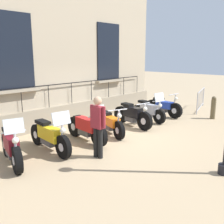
{
  "coord_description": "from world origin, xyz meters",
  "views": [
    {
      "loc": [
        6.15,
        -6.68,
        2.8
      ],
      "look_at": [
        0.06,
        0.0,
        0.8
      ],
      "focal_mm": 41.83,
      "sensor_mm": 36.0,
      "label": 1
    }
  ],
  "objects_px": {
    "motorcycle_maroon": "(11,148)",
    "motorcycle_yellow": "(50,136)",
    "pedestrian_standing": "(98,124)",
    "motorcycle_blue": "(164,107)",
    "motorcycle_black": "(132,115)",
    "motorcycle_orange": "(109,123)",
    "bollard": "(213,108)",
    "motorcycle_red": "(87,128)",
    "crowd_barrier": "(201,99)",
    "motorcycle_silver": "(149,111)"
  },
  "relations": [
    {
      "from": "motorcycle_maroon",
      "to": "motorcycle_yellow",
      "type": "bearing_deg",
      "value": 92.65
    },
    {
      "from": "motorcycle_yellow",
      "to": "pedestrian_standing",
      "type": "relative_size",
      "value": 1.28
    },
    {
      "from": "pedestrian_standing",
      "to": "motorcycle_blue",
      "type": "bearing_deg",
      "value": 103.31
    },
    {
      "from": "motorcycle_black",
      "to": "motorcycle_orange",
      "type": "bearing_deg",
      "value": -90.38
    },
    {
      "from": "motorcycle_maroon",
      "to": "pedestrian_standing",
      "type": "bearing_deg",
      "value": 53.75
    },
    {
      "from": "bollard",
      "to": "pedestrian_standing",
      "type": "distance_m",
      "value": 6.61
    },
    {
      "from": "pedestrian_standing",
      "to": "motorcycle_black",
      "type": "bearing_deg",
      "value": 111.87
    },
    {
      "from": "motorcycle_red",
      "to": "motorcycle_orange",
      "type": "xyz_separation_m",
      "value": [
        -0.01,
        1.12,
        -0.05
      ]
    },
    {
      "from": "pedestrian_standing",
      "to": "motorcycle_yellow",
      "type": "bearing_deg",
      "value": -156.13
    },
    {
      "from": "crowd_barrier",
      "to": "pedestrian_standing",
      "type": "bearing_deg",
      "value": -85.46
    },
    {
      "from": "motorcycle_blue",
      "to": "pedestrian_standing",
      "type": "relative_size",
      "value": 1.14
    },
    {
      "from": "motorcycle_yellow",
      "to": "motorcycle_black",
      "type": "relative_size",
      "value": 1.06
    },
    {
      "from": "motorcycle_blue",
      "to": "motorcycle_red",
      "type": "bearing_deg",
      "value": -89.35
    },
    {
      "from": "motorcycle_maroon",
      "to": "motorcycle_red",
      "type": "bearing_deg",
      "value": 88.23
    },
    {
      "from": "bollard",
      "to": "motorcycle_orange",
      "type": "bearing_deg",
      "value": -111.47
    },
    {
      "from": "motorcycle_orange",
      "to": "motorcycle_blue",
      "type": "relative_size",
      "value": 1.01
    },
    {
      "from": "crowd_barrier",
      "to": "motorcycle_black",
      "type": "bearing_deg",
      "value": -97.34
    },
    {
      "from": "motorcycle_orange",
      "to": "pedestrian_standing",
      "type": "xyz_separation_m",
      "value": [
        1.27,
        -1.83,
        0.56
      ]
    },
    {
      "from": "motorcycle_maroon",
      "to": "motorcycle_blue",
      "type": "height_order",
      "value": "motorcycle_maroon"
    },
    {
      "from": "motorcycle_maroon",
      "to": "motorcycle_black",
      "type": "xyz_separation_m",
      "value": [
        0.08,
        4.97,
        0.02
      ]
    },
    {
      "from": "motorcycle_red",
      "to": "bollard",
      "type": "relative_size",
      "value": 2.05
    },
    {
      "from": "motorcycle_maroon",
      "to": "motorcycle_yellow",
      "type": "xyz_separation_m",
      "value": [
        -0.06,
        1.21,
        0.01
      ]
    },
    {
      "from": "motorcycle_yellow",
      "to": "motorcycle_red",
      "type": "relative_size",
      "value": 1.06
    },
    {
      "from": "crowd_barrier",
      "to": "motorcycle_blue",
      "type": "bearing_deg",
      "value": -105.45
    },
    {
      "from": "crowd_barrier",
      "to": "bollard",
      "type": "xyz_separation_m",
      "value": [
        1.23,
        -1.45,
        -0.06
      ]
    },
    {
      "from": "motorcycle_yellow",
      "to": "crowd_barrier",
      "type": "relative_size",
      "value": 0.96
    },
    {
      "from": "motorcycle_silver",
      "to": "bollard",
      "type": "height_order",
      "value": "motorcycle_silver"
    },
    {
      "from": "motorcycle_maroon",
      "to": "pedestrian_standing",
      "type": "xyz_separation_m",
      "value": [
        1.34,
        1.83,
        0.53
      ]
    },
    {
      "from": "crowd_barrier",
      "to": "pedestrian_standing",
      "type": "xyz_separation_m",
      "value": [
        0.64,
        -8.01,
        0.4
      ]
    },
    {
      "from": "bollard",
      "to": "motorcycle_maroon",
      "type": "bearing_deg",
      "value": -102.95
    },
    {
      "from": "motorcycle_yellow",
      "to": "motorcycle_silver",
      "type": "height_order",
      "value": "motorcycle_yellow"
    },
    {
      "from": "motorcycle_black",
      "to": "motorcycle_blue",
      "type": "xyz_separation_m",
      "value": [
        -0.05,
        2.41,
        -0.03
      ]
    },
    {
      "from": "motorcycle_black",
      "to": "motorcycle_silver",
      "type": "bearing_deg",
      "value": 91.1
    },
    {
      "from": "bollard",
      "to": "pedestrian_standing",
      "type": "bearing_deg",
      "value": -95.14
    },
    {
      "from": "motorcycle_silver",
      "to": "motorcycle_blue",
      "type": "distance_m",
      "value": 1.25
    },
    {
      "from": "motorcycle_maroon",
      "to": "crowd_barrier",
      "type": "bearing_deg",
      "value": 85.92
    },
    {
      "from": "motorcycle_maroon",
      "to": "motorcycle_black",
      "type": "distance_m",
      "value": 4.97
    },
    {
      "from": "motorcycle_maroon",
      "to": "motorcycle_red",
      "type": "relative_size",
      "value": 0.94
    },
    {
      "from": "crowd_barrier",
      "to": "pedestrian_standing",
      "type": "height_order",
      "value": "pedestrian_standing"
    },
    {
      "from": "motorcycle_yellow",
      "to": "motorcycle_blue",
      "type": "height_order",
      "value": "motorcycle_yellow"
    },
    {
      "from": "motorcycle_silver",
      "to": "motorcycle_blue",
      "type": "xyz_separation_m",
      "value": [
        -0.03,
        1.25,
        -0.02
      ]
    },
    {
      "from": "motorcycle_yellow",
      "to": "motorcycle_blue",
      "type": "distance_m",
      "value": 6.18
    },
    {
      "from": "motorcycle_yellow",
      "to": "pedestrian_standing",
      "type": "xyz_separation_m",
      "value": [
        1.39,
        0.62,
        0.52
      ]
    },
    {
      "from": "motorcycle_red",
      "to": "motorcycle_silver",
      "type": "bearing_deg",
      "value": 90.4
    },
    {
      "from": "motorcycle_silver",
      "to": "motorcycle_red",
      "type": "bearing_deg",
      "value": -89.6
    },
    {
      "from": "motorcycle_yellow",
      "to": "crowd_barrier",
      "type": "bearing_deg",
      "value": 84.98
    },
    {
      "from": "motorcycle_orange",
      "to": "motorcycle_black",
      "type": "bearing_deg",
      "value": 89.62
    },
    {
      "from": "motorcycle_yellow",
      "to": "motorcycle_silver",
      "type": "distance_m",
      "value": 4.93
    },
    {
      "from": "motorcycle_yellow",
      "to": "motorcycle_orange",
      "type": "xyz_separation_m",
      "value": [
        0.12,
        2.45,
        -0.05
      ]
    },
    {
      "from": "motorcycle_yellow",
      "to": "crowd_barrier",
      "type": "distance_m",
      "value": 8.66
    }
  ]
}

